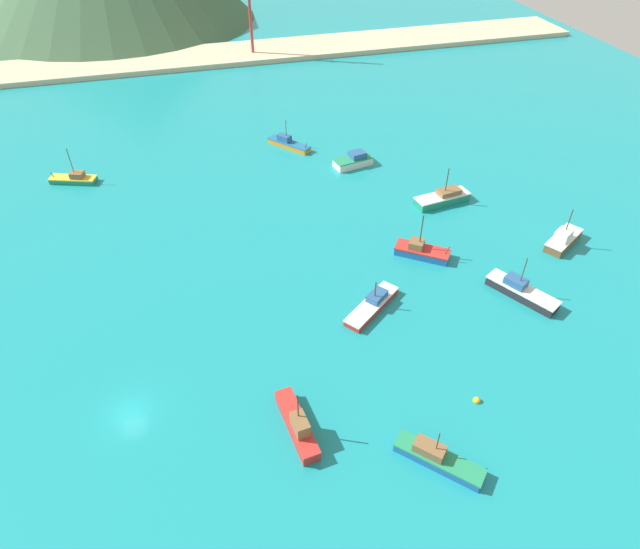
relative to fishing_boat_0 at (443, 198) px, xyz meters
The scene contains 13 objects.
ground 49.36m from the fishing_boat_0, behind, with size 260.00×280.00×0.50m.
fishing_boat_0 is the anchor object (origin of this frame).
fishing_boat_1 32.59m from the fishing_boat_0, 127.12° to the left, with size 7.25×8.26×5.19m.
fishing_boat_2 62.35m from the fishing_boat_0, 158.41° to the left, with size 8.14×4.75×6.31m.
fishing_boat_3 47.34m from the fishing_boat_0, 116.12° to the right, with size 7.60×7.83×4.56m.
fishing_boat_5 15.02m from the fishing_boat_0, 126.99° to the right, with size 7.78×6.74×6.71m.
fishing_boat_7 23.43m from the fishing_boat_0, 90.20° to the right, with size 6.79×9.54×6.02m.
fishing_boat_8 28.25m from the fishing_boat_0, 133.50° to the right, with size 8.85×7.56×4.11m.
fishing_boat_9 19.24m from the fishing_boat_0, 51.99° to the right, with size 7.70×6.04×6.23m.
fishing_boat_11 48.38m from the fishing_boat_0, 132.79° to the right, with size 2.86×8.74×6.19m.
fishing_boat_12 18.65m from the fishing_boat_0, 122.35° to the left, with size 7.39×4.33×2.47m.
buoy_0 39.52m from the fishing_boat_0, 110.14° to the right, with size 0.79×0.79×0.79m.
beach_strip 94.60m from the fishing_boat_0, 121.43° to the left, with size 247.00×17.01×1.20m, color #C6B793.
Camera 1 is at (10.03, -38.18, 47.50)m, focal length 30.46 mm.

